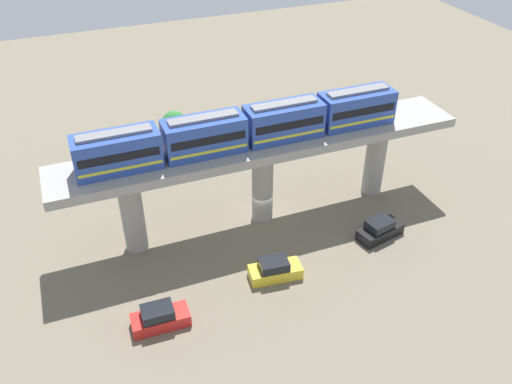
# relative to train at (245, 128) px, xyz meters

# --- Properties ---
(ground_plane) EXTENTS (120.00, 120.00, 0.00)m
(ground_plane) POSITION_rel_train_xyz_m (0.00, -1.60, -9.61)
(ground_plane) COLOR #706654
(viaduct) EXTENTS (5.20, 35.80, 8.08)m
(viaduct) POSITION_rel_train_xyz_m (0.00, -1.60, -3.33)
(viaduct) COLOR #999691
(viaduct) RESTS_ON ground
(train) EXTENTS (2.64, 27.45, 3.24)m
(train) POSITION_rel_train_xyz_m (0.00, 0.00, 0.00)
(train) COLOR #2D4CA5
(train) RESTS_ON viaduct
(parked_car_yellow) EXTENTS (2.25, 4.37, 1.76)m
(parked_car_yellow) POSITION_rel_train_xyz_m (-7.75, 0.43, -8.87)
(parked_car_yellow) COLOR yellow
(parked_car_yellow) RESTS_ON ground
(parked_car_black) EXTENTS (2.64, 4.48, 1.76)m
(parked_car_black) POSITION_rel_train_xyz_m (-6.40, -10.20, -8.87)
(parked_car_black) COLOR black
(parked_car_black) RESTS_ON ground
(parked_car_red) EXTENTS (1.93, 4.25, 1.76)m
(parked_car_red) POSITION_rel_train_xyz_m (-9.32, 10.18, -8.87)
(parked_car_red) COLOR red
(parked_car_red) RESTS_ON ground
(tree_near_viaduct) EXTENTS (2.67, 2.67, 5.24)m
(tree_near_viaduct) POSITION_rel_train_xyz_m (13.76, 2.95, -5.76)
(tree_near_viaduct) COLOR brown
(tree_near_viaduct) RESTS_ON ground
(tree_mid_lot) EXTENTS (3.91, 3.91, 5.11)m
(tree_mid_lot) POSITION_rel_train_xyz_m (12.29, 6.80, -6.46)
(tree_mid_lot) COLOR brown
(tree_mid_lot) RESTS_ON ground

